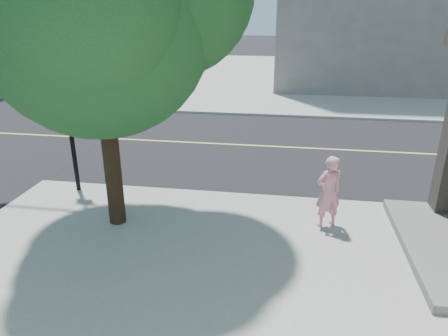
# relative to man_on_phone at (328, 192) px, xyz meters

# --- Properties ---
(ground) EXTENTS (140.00, 140.00, 0.00)m
(ground) POSITION_rel_man_on_phone_xyz_m (-6.89, 1.45, -0.96)
(ground) COLOR black
(ground) RESTS_ON ground
(road_ew) EXTENTS (140.00, 9.00, 0.01)m
(road_ew) POSITION_rel_man_on_phone_xyz_m (-6.89, 5.95, -0.96)
(road_ew) COLOR black
(road_ew) RESTS_ON ground
(sidewalk_ne) EXTENTS (29.00, 25.00, 0.12)m
(sidewalk_ne) POSITION_rel_man_on_phone_xyz_m (6.61, 22.95, -0.90)
(sidewalk_ne) COLOR #97968F
(sidewalk_ne) RESTS_ON ground
(man_on_phone) EXTENTS (0.73, 0.63, 1.69)m
(man_on_phone) POSITION_rel_man_on_phone_xyz_m (0.00, 0.00, 0.00)
(man_on_phone) COLOR pink
(man_on_phone) RESTS_ON sidewalk_se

